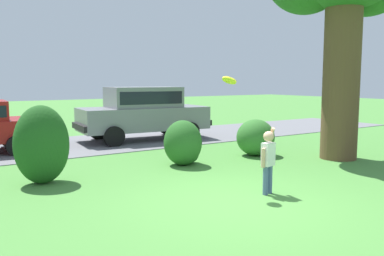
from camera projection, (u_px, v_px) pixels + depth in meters
name	position (u px, v px, depth m)	size (l,w,h in m)	color
ground_plane	(239.00, 202.00, 7.27)	(80.00, 80.00, 0.00)	#478438
driveway_strip	(88.00, 144.00, 13.78)	(28.00, 4.40, 0.02)	slate
shrub_near_tree	(42.00, 145.00, 8.50)	(1.13, 0.94, 1.65)	#1E511C
shrub_centre_left	(184.00, 144.00, 10.42)	(1.00, 0.99, 1.15)	#286023
shrub_centre	(255.00, 137.00, 11.73)	(1.10, 1.08, 1.05)	#33702B
parked_suv	(143.00, 111.00, 14.64)	(4.84, 2.41, 1.92)	gray
child_thrower	(268.00, 157.00, 7.71)	(0.42, 0.32, 1.29)	#4C608C
frisbee	(229.00, 80.00, 7.69)	(0.28, 0.28, 0.18)	yellow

